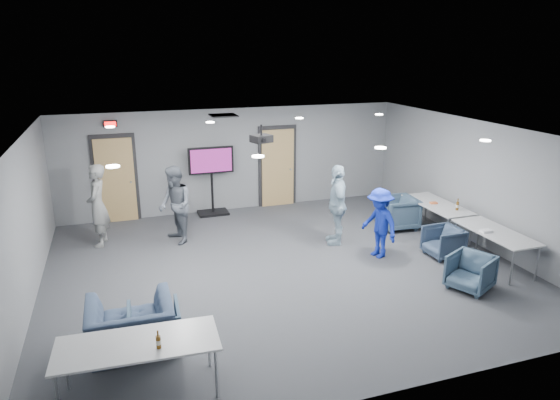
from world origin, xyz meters
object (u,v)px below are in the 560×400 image
object	(u,v)px
chair_front_b	(131,327)
projector	(261,139)
person_d	(379,223)
table_front_left	(138,346)
person_b	(175,205)
person_c	(337,205)
table_right_b	(496,234)
tv_stand	(212,177)
chair_right_c	(470,272)
table_right_a	(437,206)
chair_right_a	(397,213)
person_a	(98,205)
chair_front_a	(155,327)
bottle_right	(457,206)
chair_right_b	(443,242)

from	to	relation	value
chair_front_b	projector	distance (m)	4.71
chair_front_b	person_d	bearing A→B (deg)	-159.05
chair_front_b	table_front_left	xyz separation A→B (m)	(0.06, -1.00, 0.31)
person_b	person_c	world-z (taller)	person_c
table_right_b	tv_stand	bearing A→B (deg)	42.95
chair_right_c	tv_stand	bearing A→B (deg)	-174.43
table_right_a	chair_right_a	bearing A→B (deg)	46.06
chair_right_c	table_right_a	distance (m)	2.83
person_a	person_b	distance (m)	1.66
person_d	chair_front_a	bearing A→B (deg)	-80.34
chair_right_a	chair_front_b	xyz separation A→B (m)	(-6.32, -3.27, -0.01)
chair_right_c	chair_front_a	xyz separation A→B (m)	(-5.55, -0.09, 0.01)
table_front_left	projector	bearing A→B (deg)	58.53
chair_right_c	tv_stand	size ratio (longest dim) A/B	0.40
chair_front_a	person_c	bearing A→B (deg)	-142.59
person_d	chair_right_c	distance (m)	2.06
person_c	tv_stand	bearing A→B (deg)	-125.99
person_c	table_right_b	world-z (taller)	person_c
chair_right_a	chair_front_b	bearing A→B (deg)	-58.18
person_b	projector	xyz separation A→B (m)	(1.73, -0.91, 1.53)
table_right_b	person_c	bearing A→B (deg)	48.98
person_b	chair_front_b	world-z (taller)	person_b
projector	chair_front_b	bearing A→B (deg)	-150.72
bottle_right	projector	xyz separation A→B (m)	(-4.22, 1.00, 1.58)
table_right_b	chair_right_b	bearing A→B (deg)	42.02
chair_front_b	bottle_right	distance (m)	7.43
person_d	projector	size ratio (longest dim) A/B	3.16
bottle_right	person_b	bearing A→B (deg)	162.15
chair_right_a	table_right_b	world-z (taller)	chair_right_a
person_c	table_right_a	distance (m)	2.47
chair_front_b	tv_stand	bearing A→B (deg)	-111.67
person_a	chair_front_b	xyz separation A→B (m)	(0.45, -4.43, -0.53)
table_front_left	chair_right_c	bearing A→B (deg)	13.31
person_c	projector	size ratio (longest dim) A/B	3.84
chair_right_b	chair_right_c	distance (m)	1.48
person_b	person_a	bearing A→B (deg)	-116.38
bottle_right	projector	bearing A→B (deg)	166.60
chair_right_a	table_front_left	world-z (taller)	chair_right_a
chair_right_a	tv_stand	xyz separation A→B (m)	(-4.00, 2.47, 0.62)
bottle_right	person_c	bearing A→B (deg)	163.67
table_right_a	projector	xyz separation A→B (m)	(-4.08, 0.48, 1.72)
projector	person_a	bearing A→B (deg)	140.75
chair_right_a	projector	world-z (taller)	projector
table_right_a	bottle_right	xyz separation A→B (m)	(0.13, -0.53, 0.14)
chair_front_a	bottle_right	bearing A→B (deg)	-159.66
chair_right_b	table_front_left	bearing A→B (deg)	-69.46
table_right_a	table_front_left	distance (m)	7.81
person_d	bottle_right	distance (m)	2.08
table_right_b	projector	distance (m)	5.03
person_d	person_c	bearing A→B (deg)	-164.92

